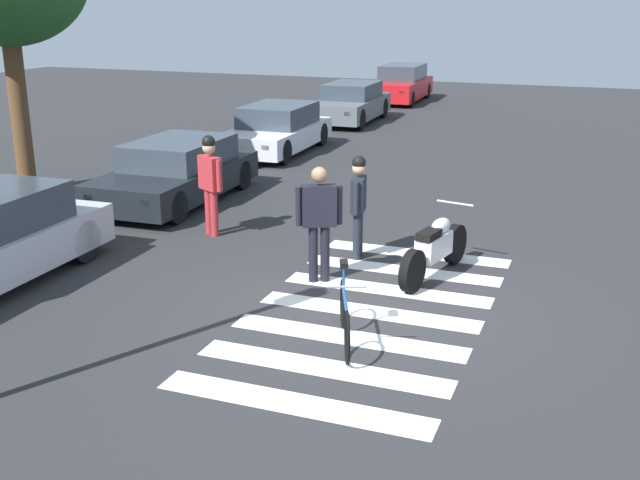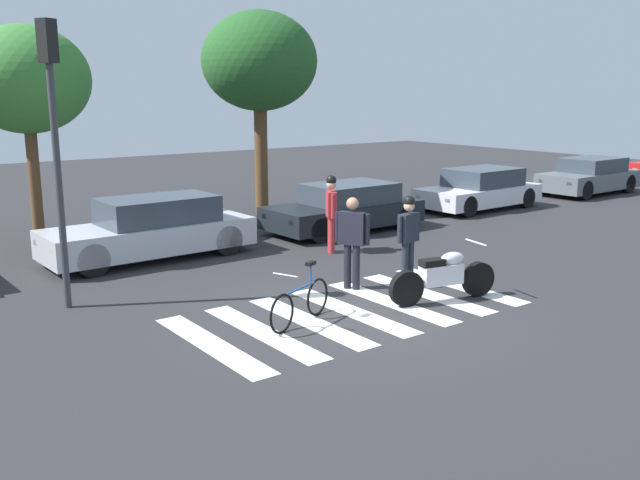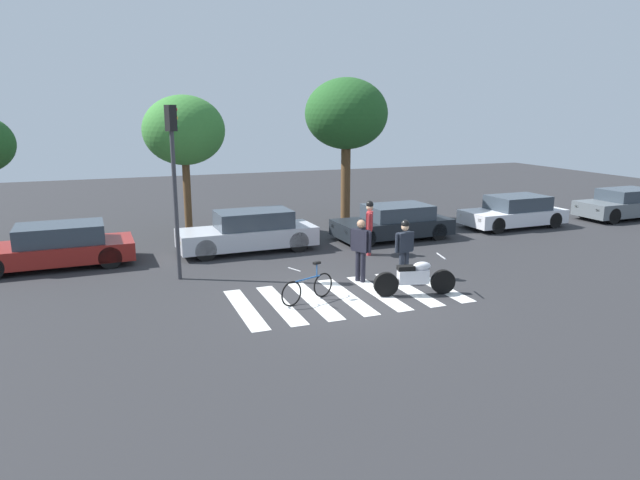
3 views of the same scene
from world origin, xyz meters
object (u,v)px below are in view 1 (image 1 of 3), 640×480
at_px(police_motorcycle, 435,248).
at_px(officer_on_foot, 358,200).
at_px(officer_by_motorcycle, 319,216).
at_px(car_white_van, 277,130).
at_px(pedestrian_bystander, 210,178).
at_px(car_red_convertible, 402,84).
at_px(leaning_bicycle, 345,316).
at_px(car_grey_coupe, 351,103).
at_px(car_black_suv, 176,172).

xyz_separation_m(police_motorcycle, officer_on_foot, (0.46, 1.39, 0.53)).
xyz_separation_m(officer_by_motorcycle, car_white_van, (9.18, 4.76, -0.41)).
height_order(officer_on_foot, car_white_van, officer_on_foot).
relative_size(pedestrian_bystander, car_red_convertible, 0.41).
bearing_deg(leaning_bicycle, police_motorcycle, -10.34).
bearing_deg(officer_on_foot, officer_by_motorcycle, 171.06).
height_order(officer_by_motorcycle, car_grey_coupe, officer_by_motorcycle).
xyz_separation_m(car_black_suv, car_red_convertible, (17.52, -0.17, 0.07)).
relative_size(officer_by_motorcycle, car_black_suv, 0.40).
bearing_deg(officer_on_foot, car_grey_coupe, 19.11).
distance_m(car_white_van, car_red_convertible, 11.81).
bearing_deg(car_black_suv, pedestrian_bystander, -135.77).
xyz_separation_m(car_white_van, car_grey_coupe, (5.82, -0.20, 0.02)).
distance_m(police_motorcycle, car_black_suv, 6.69).
xyz_separation_m(pedestrian_bystander, car_red_convertible, (19.43, 1.69, -0.37)).
relative_size(car_white_van, car_red_convertible, 0.95).
height_order(leaning_bicycle, car_grey_coupe, car_grey_coupe).
height_order(police_motorcycle, officer_by_motorcycle, officer_by_motorcycle).
relative_size(car_black_suv, car_white_van, 1.03).
bearing_deg(leaning_bicycle, car_black_suv, 46.01).
bearing_deg(car_white_van, pedestrian_bystander, -164.71).
distance_m(officer_by_motorcycle, car_red_convertible, 21.44).
height_order(pedestrian_bystander, car_grey_coupe, pedestrian_bystander).
bearing_deg(car_black_suv, police_motorcycle, -113.44).
bearing_deg(officer_by_motorcycle, car_red_convertible, 11.76).
bearing_deg(car_red_convertible, officer_on_foot, -166.95).
height_order(pedestrian_bystander, car_white_van, pedestrian_bystander).
xyz_separation_m(leaning_bicycle, car_grey_coupe, (16.97, 5.64, 0.28)).
height_order(police_motorcycle, leaning_bicycle, police_motorcycle).
bearing_deg(police_motorcycle, car_black_suv, 66.56).
xyz_separation_m(officer_on_foot, officer_by_motorcycle, (-1.27, 0.20, 0.04)).
xyz_separation_m(police_motorcycle, car_black_suv, (2.66, 6.14, 0.16)).
bearing_deg(officer_by_motorcycle, leaning_bicycle, -150.99).
bearing_deg(pedestrian_bystander, car_white_van, 15.29).
relative_size(leaning_bicycle, officer_on_foot, 0.93).
bearing_deg(car_grey_coupe, leaning_bicycle, -161.60).
relative_size(leaning_bicycle, car_grey_coupe, 0.37).
distance_m(officer_by_motorcycle, pedestrian_bystander, 3.09).
relative_size(officer_by_motorcycle, pedestrian_bystander, 0.97).
bearing_deg(car_black_suv, leaning_bicycle, -133.99).
xyz_separation_m(police_motorcycle, pedestrian_bystander, (0.74, 4.27, 0.60)).
bearing_deg(car_red_convertible, officer_by_motorcycle, -168.24).
bearing_deg(car_grey_coupe, car_red_convertible, -1.81).
height_order(pedestrian_bystander, car_black_suv, pedestrian_bystander).
distance_m(leaning_bicycle, pedestrian_bystander, 5.20).
bearing_deg(police_motorcycle, officer_by_motorcycle, 117.06).
bearing_deg(car_grey_coupe, police_motorcycle, -156.57).
distance_m(pedestrian_bystander, car_white_van, 7.92).
bearing_deg(police_motorcycle, leaning_bicycle, 169.66).
xyz_separation_m(police_motorcycle, officer_by_motorcycle, (-0.81, 1.59, 0.57)).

